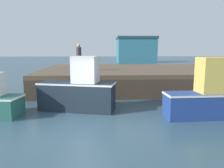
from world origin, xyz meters
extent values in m
cube|color=#2D4756|center=(0.00, 0.00, -0.05)|extent=(120.00, 160.00, 0.10)
cube|color=brown|center=(3.48, 8.54, 1.29)|extent=(13.97, 8.84, 0.25)
cube|color=#392E23|center=(3.48, 4.23, 0.58)|extent=(13.97, 0.24, 1.17)
cylinder|color=#392E23|center=(-3.10, 4.33, 0.58)|extent=(0.33, 0.33, 1.17)
cylinder|color=#392E23|center=(3.48, 4.33, 0.58)|extent=(0.33, 0.33, 1.17)
cylinder|color=#392E23|center=(-0.71, 12.74, 0.58)|extent=(0.33, 0.33, 1.17)
cylinder|color=#392E23|center=(7.68, 12.74, 0.58)|extent=(0.33, 0.33, 1.17)
cylinder|color=#392E23|center=(0.19, 4.33, 0.58)|extent=(6.61, 0.17, 1.10)
cube|color=#19232D|center=(-0.39, 2.20, 0.67)|extent=(3.66, 1.98, 1.33)
cube|color=silver|center=(-0.39, 2.20, 1.28)|extent=(3.73, 2.02, 0.08)
cube|color=silver|center=(0.03, 2.10, 1.93)|extent=(1.30, 1.22, 1.21)
cube|color=navy|center=(5.05, 0.71, 0.54)|extent=(3.31, 1.13, 1.07)
cube|color=silver|center=(5.05, 0.71, 1.02)|extent=(3.38, 1.16, 0.08)
cube|color=gold|center=(5.46, 0.72, 1.80)|extent=(1.45, 0.95, 1.47)
cylinder|color=#2D3342|center=(-0.69, 6.74, 1.87)|extent=(0.29, 0.29, 0.91)
cylinder|color=#333338|center=(-0.69, 6.74, 2.65)|extent=(0.34, 0.34, 0.66)
sphere|color=tan|center=(-0.69, 6.74, 3.09)|extent=(0.22, 0.22, 0.22)
cube|color=#2D6B7A|center=(8.51, 39.44, 2.49)|extent=(7.95, 5.83, 4.97)
cube|color=#1B4049|center=(8.51, 39.44, 5.22)|extent=(8.27, 6.06, 0.50)
camera|label=1|loc=(0.67, -8.04, 2.86)|focal=35.37mm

